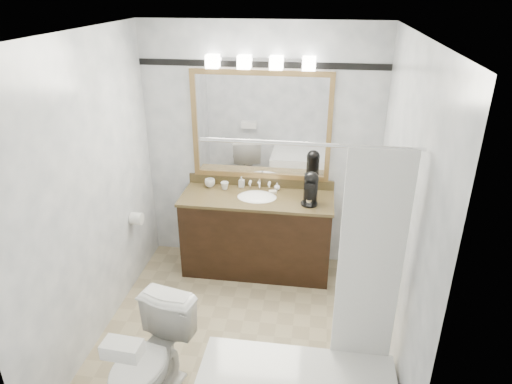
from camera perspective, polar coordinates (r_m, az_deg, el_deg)
room at (r=3.48m, az=-2.26°, el=-1.72°), size 2.42×2.62×2.52m
vanity at (r=4.75m, az=0.12°, el=-5.05°), size 1.53×0.58×0.97m
mirror at (r=4.58m, az=0.61°, el=8.20°), size 1.40×0.04×1.10m
vanity_light_bar at (r=4.38m, az=0.54°, el=15.96°), size 1.02×0.14×0.12m
accent_stripe at (r=4.45m, az=0.66°, el=15.67°), size 2.40×0.01×0.06m
tp_roll at (r=4.61m, az=-14.70°, el=-3.24°), size 0.11×0.12×0.12m
toilet at (r=3.50m, az=-13.24°, el=-19.94°), size 0.58×0.82×0.76m
tissue_box at (r=2.99m, az=-16.37°, el=-18.32°), size 0.24×0.14×0.10m
coffee_maker at (r=4.41m, az=6.86°, el=0.62°), size 0.16×0.21×0.32m
cup_left at (r=4.80m, az=-5.78°, el=1.14°), size 0.14×0.14×0.08m
cup_right at (r=4.73m, az=-3.94°, el=0.80°), size 0.09×0.09×0.08m
soap_bottle_a at (r=4.76m, az=-1.81°, el=1.30°), size 0.06×0.06×0.12m
soap_bottle_b at (r=4.70m, az=2.64°, el=0.71°), size 0.08×0.08×0.08m
soap_bar at (r=4.65m, az=2.10°, el=0.04°), size 0.08×0.06×0.02m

